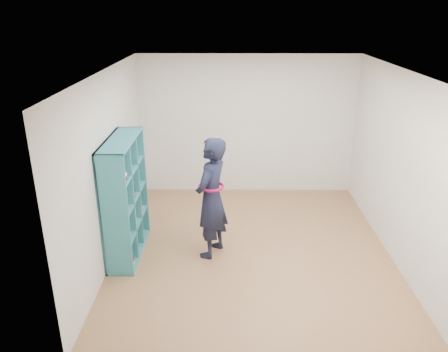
{
  "coord_description": "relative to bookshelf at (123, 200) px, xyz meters",
  "views": [
    {
      "loc": [
        -0.36,
        -5.66,
        3.39
      ],
      "look_at": [
        -0.42,
        0.3,
        1.05
      ],
      "focal_mm": 35.0,
      "sensor_mm": 36.0,
      "label": 1
    }
  ],
  "objects": [
    {
      "name": "wall_back",
      "position": [
        1.83,
        2.33,
        0.46
      ],
      "size": [
        4.0,
        0.02,
        2.6
      ],
      "primitive_type": "cube",
      "color": "beige",
      "rests_on": "floor"
    },
    {
      "name": "floor",
      "position": [
        1.83,
        0.08,
        -0.84
      ],
      "size": [
        4.5,
        4.5,
        0.0
      ],
      "primitive_type": "plane",
      "color": "#9B7046",
      "rests_on": "ground"
    },
    {
      "name": "ceiling",
      "position": [
        1.83,
        0.08,
        1.76
      ],
      "size": [
        4.5,
        4.5,
        0.0
      ],
      "primitive_type": "plane",
      "color": "white",
      "rests_on": "wall_back"
    },
    {
      "name": "wall_left",
      "position": [
        -0.17,
        0.08,
        0.46
      ],
      "size": [
        0.02,
        4.5,
        2.6
      ],
      "primitive_type": "cube",
      "color": "beige",
      "rests_on": "floor"
    },
    {
      "name": "bookshelf",
      "position": [
        0.0,
        0.0,
        0.0
      ],
      "size": [
        0.38,
        1.29,
        1.72
      ],
      "color": "teal",
      "rests_on": "floor"
    },
    {
      "name": "wall_right",
      "position": [
        3.83,
        0.08,
        0.46
      ],
      "size": [
        0.02,
        4.5,
        2.6
      ],
      "primitive_type": "cube",
      "color": "beige",
      "rests_on": "floor"
    },
    {
      "name": "person",
      "position": [
        1.24,
        -0.03,
        0.04
      ],
      "size": [
        0.64,
        0.76,
        1.76
      ],
      "rotation": [
        0.0,
        0.0,
        -1.99
      ],
      "color": "black",
      "rests_on": "floor"
    },
    {
      "name": "smartphone",
      "position": [
        1.14,
        0.12,
        0.16
      ],
      "size": [
        0.03,
        0.1,
        0.12
      ],
      "rotation": [
        0.43,
        0.0,
        -0.2
      ],
      "color": "silver",
      "rests_on": "person"
    },
    {
      "name": "wall_front",
      "position": [
        1.83,
        -2.17,
        0.46
      ],
      "size": [
        4.0,
        0.02,
        2.6
      ],
      "primitive_type": "cube",
      "color": "beige",
      "rests_on": "floor"
    }
  ]
}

